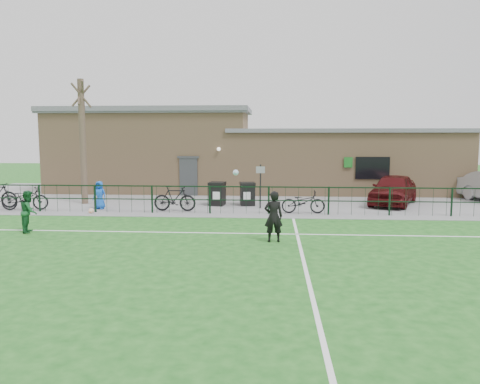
# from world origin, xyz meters

# --- Properties ---
(ground) EXTENTS (90.00, 90.00, 0.00)m
(ground) POSITION_xyz_m (0.00, 0.00, 0.00)
(ground) COLOR #185318
(ground) RESTS_ON ground
(paving_strip) EXTENTS (34.00, 13.00, 0.02)m
(paving_strip) POSITION_xyz_m (0.00, 13.50, 0.01)
(paving_strip) COLOR slate
(paving_strip) RESTS_ON ground
(pitch_line_touch) EXTENTS (28.00, 0.10, 0.01)m
(pitch_line_touch) POSITION_xyz_m (0.00, 7.80, 0.00)
(pitch_line_touch) COLOR white
(pitch_line_touch) RESTS_ON ground
(pitch_line_mid) EXTENTS (28.00, 0.10, 0.01)m
(pitch_line_mid) POSITION_xyz_m (0.00, 4.00, 0.00)
(pitch_line_mid) COLOR white
(pitch_line_mid) RESTS_ON ground
(pitch_line_perp) EXTENTS (0.10, 16.00, 0.01)m
(pitch_line_perp) POSITION_xyz_m (2.00, 0.00, 0.00)
(pitch_line_perp) COLOR white
(pitch_line_perp) RESTS_ON ground
(perimeter_fence) EXTENTS (28.00, 0.10, 1.20)m
(perimeter_fence) POSITION_xyz_m (0.00, 8.00, 0.60)
(perimeter_fence) COLOR black
(perimeter_fence) RESTS_ON ground
(bare_tree) EXTENTS (0.30, 0.30, 6.00)m
(bare_tree) POSITION_xyz_m (-8.00, 10.50, 3.00)
(bare_tree) COLOR #4C3A2E
(bare_tree) RESTS_ON ground
(wheelie_bin_left) EXTENTS (0.77, 0.85, 1.02)m
(wheelie_bin_left) POSITION_xyz_m (-1.47, 10.37, 0.53)
(wheelie_bin_left) COLOR black
(wheelie_bin_left) RESTS_ON paving_strip
(wheelie_bin_right) EXTENTS (0.77, 0.85, 1.00)m
(wheelie_bin_right) POSITION_xyz_m (-0.04, 10.49, 0.52)
(wheelie_bin_right) COLOR black
(wheelie_bin_right) RESTS_ON paving_strip
(sign_post) EXTENTS (0.08, 0.08, 2.00)m
(sign_post) POSITION_xyz_m (0.60, 9.58, 1.02)
(sign_post) COLOR black
(sign_post) RESTS_ON paving_strip
(car_maroon) EXTENTS (3.37, 4.65, 1.47)m
(car_maroon) POSITION_xyz_m (6.94, 11.22, 0.76)
(car_maroon) COLOR #490D0F
(car_maroon) RESTS_ON paving_strip
(bicycle_c) EXTENTS (2.10, 1.03, 1.06)m
(bicycle_c) POSITION_xyz_m (-9.84, 8.33, 0.55)
(bicycle_c) COLOR black
(bicycle_c) RESTS_ON paving_strip
(bicycle_d) EXTENTS (1.88, 0.60, 1.12)m
(bicycle_d) POSITION_xyz_m (-3.12, 8.50, 0.58)
(bicycle_d) COLOR black
(bicycle_d) RESTS_ON paving_strip
(bicycle_e) EXTENTS (1.84, 0.67, 0.96)m
(bicycle_e) POSITION_xyz_m (2.46, 8.32, 0.50)
(bicycle_e) COLOR black
(bicycle_e) RESTS_ON paving_strip
(spectator_child) EXTENTS (0.65, 0.45, 1.27)m
(spectator_child) POSITION_xyz_m (-6.63, 8.85, 0.65)
(spectator_child) COLOR blue
(spectator_child) RESTS_ON paving_strip
(goalkeeper_kick) EXTENTS (1.87, 3.70, 2.02)m
(goalkeeper_kick) POSITION_xyz_m (1.16, 2.91, 0.83)
(goalkeeper_kick) COLOR black
(goalkeeper_kick) RESTS_ON ground
(outfield_player) EXTENTS (0.71, 0.82, 1.44)m
(outfield_player) POSITION_xyz_m (-7.17, 3.73, 0.72)
(outfield_player) COLOR #185529
(outfield_player) RESTS_ON ground
(ball_ground) EXTENTS (0.24, 0.24, 0.24)m
(ball_ground) POSITION_xyz_m (-6.57, 7.68, 0.12)
(ball_ground) COLOR white
(ball_ground) RESTS_ON ground
(clubhouse) EXTENTS (24.25, 5.40, 4.96)m
(clubhouse) POSITION_xyz_m (-0.88, 16.50, 2.22)
(clubhouse) COLOR tan
(clubhouse) RESTS_ON ground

